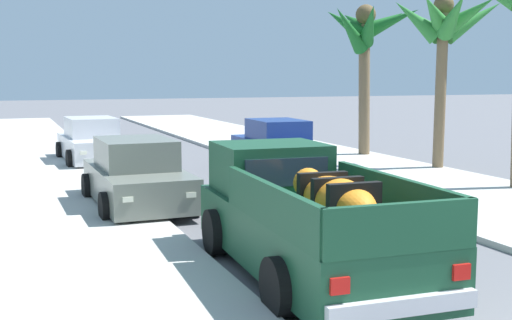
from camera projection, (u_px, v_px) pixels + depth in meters
The scene contains 10 objects.
sidewalk_left at pixel (25, 199), 15.08m from camera, with size 5.05×60.00×0.12m, color beige.
sidewalk_right at pixel (386, 176), 18.63m from camera, with size 5.05×60.00×0.12m, color beige.
curb_left at pixel (75, 196), 15.49m from camera, with size 0.16×60.00×0.10m, color silver.
curb_right at pixel (351, 178), 18.22m from camera, with size 0.16×60.00×0.10m, color silver.
pickup_truck at pixel (304, 219), 9.51m from camera, with size 2.38×5.29×1.80m.
car_left_near at pixel (92, 142), 21.70m from camera, with size 2.15×4.31×1.54m.
car_right_near at pixel (137, 176), 14.31m from camera, with size 2.07×4.28×1.54m.
car_left_mid at pixel (277, 145), 20.71m from camera, with size 2.14×4.31×1.54m.
palm_tree_right_mid at pixel (366, 34), 22.74m from camera, with size 3.46×3.66×5.43m.
palm_tree_right_back at pixel (444, 25), 19.44m from camera, with size 3.57×3.78×5.38m.
Camera 1 is at (-5.29, -3.78, 2.90)m, focal length 45.37 mm.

